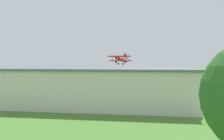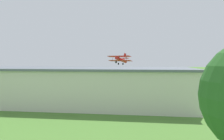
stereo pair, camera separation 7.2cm
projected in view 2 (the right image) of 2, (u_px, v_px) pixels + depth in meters
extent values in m
plane|color=#47752D|center=(125.00, 82.00, 78.21)|extent=(400.00, 400.00, 0.00)
cube|color=beige|center=(79.00, 87.00, 38.98)|extent=(38.50, 13.62, 6.12)
cube|color=slate|center=(79.00, 69.00, 38.84)|extent=(39.10, 14.22, 0.35)
cube|color=#384251|center=(89.00, 86.00, 45.65)|extent=(10.00, 0.23, 5.02)
cylinder|color=#B21E1E|center=(121.00, 60.00, 74.43)|extent=(3.89, 5.40, 2.31)
cone|color=black|center=(116.00, 62.00, 72.08)|extent=(1.09, 1.12, 0.89)
cube|color=#B21E1E|center=(120.00, 61.00, 73.96)|extent=(8.40, 5.93, 0.44)
cube|color=#B21E1E|center=(119.00, 56.00, 73.37)|extent=(8.40, 5.93, 0.44)
cube|color=#B21E1E|center=(125.00, 55.00, 76.06)|extent=(0.80, 1.22, 1.52)
cube|color=#B21E1E|center=(125.00, 58.00, 76.28)|extent=(2.68, 2.13, 0.28)
cylinder|color=black|center=(118.00, 64.00, 74.89)|extent=(0.46, 0.62, 0.64)
cylinder|color=black|center=(123.00, 64.00, 73.69)|extent=(0.46, 0.62, 0.64)
cylinder|color=#332D28|center=(113.00, 59.00, 75.48)|extent=(0.29, 0.41, 1.53)
cylinder|color=#332D28|center=(126.00, 58.00, 71.86)|extent=(0.29, 0.41, 1.53)
cube|color=#1E6B38|center=(19.00, 89.00, 55.57)|extent=(2.25, 4.58, 0.74)
cube|color=#2D3842|center=(19.00, 86.00, 55.55)|extent=(1.84, 2.62, 0.51)
cylinder|color=black|center=(18.00, 91.00, 53.92)|extent=(0.28, 0.66, 0.64)
cylinder|color=black|center=(12.00, 91.00, 54.33)|extent=(0.28, 0.66, 0.64)
cylinder|color=black|center=(26.00, 89.00, 56.85)|extent=(0.28, 0.66, 0.64)
cylinder|color=black|center=(20.00, 89.00, 57.26)|extent=(0.28, 0.66, 0.64)
cylinder|color=navy|center=(173.00, 91.00, 53.04)|extent=(0.40, 0.40, 0.82)
cylinder|color=navy|center=(173.00, 88.00, 53.01)|extent=(0.48, 0.48, 0.58)
sphere|color=#D8AD84|center=(173.00, 87.00, 52.99)|extent=(0.22, 0.22, 0.22)
cylinder|color=#33723F|center=(38.00, 89.00, 57.15)|extent=(0.45, 0.45, 0.89)
cylinder|color=orange|center=(38.00, 86.00, 57.12)|extent=(0.54, 0.54, 0.63)
sphere|color=#D8AD84|center=(38.00, 84.00, 57.10)|extent=(0.24, 0.24, 0.24)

